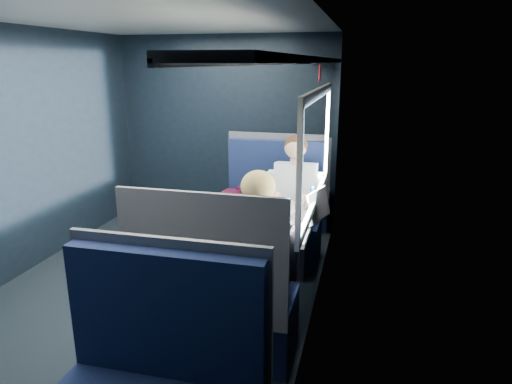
% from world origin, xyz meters
% --- Properties ---
extents(ground, '(2.80, 4.20, 0.01)m').
position_xyz_m(ground, '(0.00, 0.00, -0.01)').
color(ground, black).
extents(room_shell, '(3.00, 4.40, 2.40)m').
position_xyz_m(room_shell, '(0.02, 0.00, 1.48)').
color(room_shell, black).
rests_on(room_shell, ground).
extents(table, '(0.62, 1.00, 0.74)m').
position_xyz_m(table, '(1.03, 0.00, 0.66)').
color(table, '#54565E').
rests_on(table, ground).
extents(seat_bay_near, '(1.04, 0.62, 1.26)m').
position_xyz_m(seat_bay_near, '(0.83, 0.87, 0.42)').
color(seat_bay_near, '#0D163A').
rests_on(seat_bay_near, ground).
extents(seat_bay_far, '(1.04, 0.62, 1.26)m').
position_xyz_m(seat_bay_far, '(0.85, -0.87, 0.41)').
color(seat_bay_far, '#0D163A').
rests_on(seat_bay_far, ground).
extents(seat_row_front, '(1.04, 0.51, 1.16)m').
position_xyz_m(seat_row_front, '(0.85, 1.80, 0.41)').
color(seat_row_front, '#0D163A').
rests_on(seat_row_front, ground).
extents(man, '(0.53, 0.56, 1.32)m').
position_xyz_m(man, '(1.10, 0.70, 0.72)').
color(man, black).
rests_on(man, ground).
extents(woman, '(0.53, 0.56, 1.32)m').
position_xyz_m(woman, '(1.10, -0.71, 0.73)').
color(woman, black).
rests_on(woman, ground).
extents(papers, '(0.61, 0.81, 0.01)m').
position_xyz_m(papers, '(0.95, 0.02, 0.74)').
color(papers, white).
rests_on(papers, table).
extents(laptop, '(0.35, 0.40, 0.26)m').
position_xyz_m(laptop, '(1.34, 0.00, 0.81)').
color(laptop, silver).
rests_on(laptop, table).
extents(bottle_small, '(0.06, 0.06, 0.20)m').
position_xyz_m(bottle_small, '(1.32, 0.29, 0.83)').
color(bottle_small, silver).
rests_on(bottle_small, table).
extents(cup, '(0.07, 0.07, 0.09)m').
position_xyz_m(cup, '(1.33, 0.33, 0.79)').
color(cup, white).
rests_on(cup, table).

